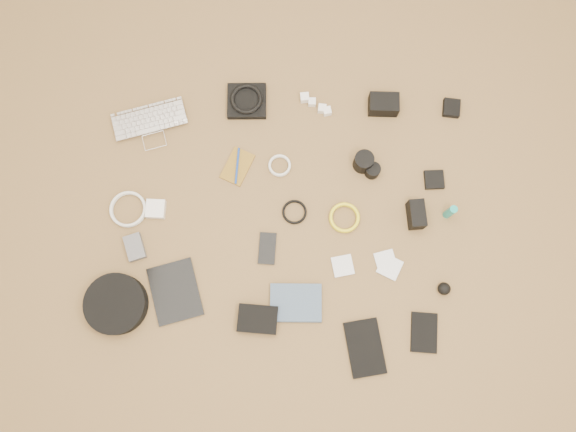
# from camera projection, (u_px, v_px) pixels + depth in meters

# --- Properties ---
(room_shell) EXTENTS (4.04, 4.04, 2.58)m
(room_shell) POSITION_uv_depth(u_px,v_px,m) (270.00, 70.00, 0.95)
(room_shell) COLOR #88603F
(room_shell) RESTS_ON ground
(laptop) EXTENTS (0.34, 0.29, 0.02)m
(laptop) POSITION_uv_depth(u_px,v_px,m) (152.00, 129.00, 2.23)
(laptop) COLOR silver
(laptop) RESTS_ON ground
(headphone_pouch) EXTENTS (0.17, 0.16, 0.03)m
(headphone_pouch) POSITION_uv_depth(u_px,v_px,m) (247.00, 101.00, 2.25)
(headphone_pouch) COLOR black
(headphone_pouch) RESTS_ON ground
(headphones) EXTENTS (0.17, 0.17, 0.02)m
(headphones) POSITION_uv_depth(u_px,v_px,m) (246.00, 99.00, 2.23)
(headphones) COLOR black
(headphones) RESTS_ON headphone_pouch
(charger_a) EXTENTS (0.04, 0.04, 0.03)m
(charger_a) POSITION_uv_depth(u_px,v_px,m) (305.00, 98.00, 2.26)
(charger_a) COLOR white
(charger_a) RESTS_ON ground
(charger_b) EXTENTS (0.03, 0.03, 0.03)m
(charger_b) POSITION_uv_depth(u_px,v_px,m) (312.00, 102.00, 2.25)
(charger_b) COLOR white
(charger_b) RESTS_ON ground
(charger_c) EXTENTS (0.04, 0.04, 0.03)m
(charger_c) POSITION_uv_depth(u_px,v_px,m) (327.00, 111.00, 2.24)
(charger_c) COLOR white
(charger_c) RESTS_ON ground
(charger_d) EXTENTS (0.03, 0.03, 0.03)m
(charger_d) POSITION_uv_depth(u_px,v_px,m) (322.00, 109.00, 2.25)
(charger_d) COLOR white
(charger_d) RESTS_ON ground
(dslr_camera) EXTENTS (0.12, 0.09, 0.07)m
(dslr_camera) POSITION_uv_depth(u_px,v_px,m) (384.00, 104.00, 2.23)
(dslr_camera) COLOR black
(dslr_camera) RESTS_ON ground
(lens_pouch) EXTENTS (0.07, 0.08, 0.03)m
(lens_pouch) POSITION_uv_depth(u_px,v_px,m) (451.00, 108.00, 2.25)
(lens_pouch) COLOR black
(lens_pouch) RESTS_ON ground
(notebook_olive) EXTENTS (0.13, 0.16, 0.01)m
(notebook_olive) POSITION_uv_depth(u_px,v_px,m) (237.00, 166.00, 2.21)
(notebook_olive) COLOR brown
(notebook_olive) RESTS_ON ground
(pen_blue) EXTENTS (0.01, 0.15, 0.01)m
(pen_blue) POSITION_uv_depth(u_px,v_px,m) (237.00, 166.00, 2.20)
(pen_blue) COLOR #13379B
(pen_blue) RESTS_ON notebook_olive
(cable_white_a) EXTENTS (0.12, 0.12, 0.01)m
(cable_white_a) POSITION_uv_depth(u_px,v_px,m) (280.00, 166.00, 2.21)
(cable_white_a) COLOR silver
(cable_white_a) RESTS_ON ground
(lens_a) EXTENTS (0.09, 0.09, 0.08)m
(lens_a) POSITION_uv_depth(u_px,v_px,m) (363.00, 162.00, 2.17)
(lens_a) COLOR black
(lens_a) RESTS_ON ground
(lens_b) EXTENTS (0.06, 0.06, 0.05)m
(lens_b) POSITION_uv_depth(u_px,v_px,m) (372.00, 171.00, 2.18)
(lens_b) COLOR black
(lens_b) RESTS_ON ground
(card_reader) EXTENTS (0.08, 0.08, 0.02)m
(card_reader) POSITION_uv_depth(u_px,v_px,m) (434.00, 180.00, 2.19)
(card_reader) COLOR black
(card_reader) RESTS_ON ground
(power_brick) EXTENTS (0.07, 0.07, 0.03)m
(power_brick) POSITION_uv_depth(u_px,v_px,m) (156.00, 209.00, 2.16)
(power_brick) COLOR white
(power_brick) RESTS_ON ground
(cable_white_b) EXTENTS (0.16, 0.16, 0.01)m
(cable_white_b) POSITION_uv_depth(u_px,v_px,m) (129.00, 209.00, 2.17)
(cable_white_b) COLOR silver
(cable_white_b) RESTS_ON ground
(cable_black) EXTENTS (0.09, 0.09, 0.01)m
(cable_black) POSITION_uv_depth(u_px,v_px,m) (294.00, 212.00, 2.17)
(cable_black) COLOR black
(cable_black) RESTS_ON ground
(cable_yellow) EXTENTS (0.15, 0.15, 0.01)m
(cable_yellow) POSITION_uv_depth(u_px,v_px,m) (344.00, 218.00, 2.16)
(cable_yellow) COLOR yellow
(cable_yellow) RESTS_ON ground
(flash) EXTENTS (0.07, 0.11, 0.08)m
(flash) POSITION_uv_depth(u_px,v_px,m) (416.00, 215.00, 2.13)
(flash) COLOR black
(flash) RESTS_ON ground
(lens_cleaner) EXTENTS (0.04, 0.04, 0.10)m
(lens_cleaner) POSITION_uv_depth(u_px,v_px,m) (450.00, 212.00, 2.12)
(lens_cleaner) COLOR teal
(lens_cleaner) RESTS_ON ground
(battery_charger) EXTENTS (0.10, 0.12, 0.03)m
(battery_charger) POSITION_uv_depth(u_px,v_px,m) (135.00, 247.00, 2.13)
(battery_charger) COLOR #59595E
(battery_charger) RESTS_ON ground
(tablet) EXTENTS (0.24, 0.27, 0.01)m
(tablet) POSITION_uv_depth(u_px,v_px,m) (175.00, 292.00, 2.11)
(tablet) COLOR black
(tablet) RESTS_ON ground
(phone) EXTENTS (0.07, 0.12, 0.01)m
(phone) POSITION_uv_depth(u_px,v_px,m) (267.00, 248.00, 2.14)
(phone) COLOR black
(phone) RESTS_ON ground
(filter_case_left) EXTENTS (0.10, 0.10, 0.01)m
(filter_case_left) POSITION_uv_depth(u_px,v_px,m) (343.00, 266.00, 2.13)
(filter_case_left) COLOR silver
(filter_case_left) RESTS_ON ground
(filter_case_mid) EXTENTS (0.10, 0.10, 0.01)m
(filter_case_mid) POSITION_uv_depth(u_px,v_px,m) (390.00, 267.00, 2.13)
(filter_case_mid) COLOR silver
(filter_case_mid) RESTS_ON ground
(filter_case_right) EXTENTS (0.10, 0.10, 0.01)m
(filter_case_right) POSITION_uv_depth(u_px,v_px,m) (385.00, 261.00, 2.13)
(filter_case_right) COLOR silver
(filter_case_right) RESTS_ON ground
(air_blower) EXTENTS (0.05, 0.05, 0.05)m
(air_blower) POSITION_uv_depth(u_px,v_px,m) (444.00, 289.00, 2.09)
(air_blower) COLOR black
(air_blower) RESTS_ON ground
(headphone_case) EXTENTS (0.26, 0.26, 0.06)m
(headphone_case) POSITION_uv_depth(u_px,v_px,m) (116.00, 304.00, 2.07)
(headphone_case) COLOR black
(headphone_case) RESTS_ON ground
(drive_case) EXTENTS (0.15, 0.10, 0.04)m
(drive_case) POSITION_uv_depth(u_px,v_px,m) (258.00, 319.00, 2.07)
(drive_case) COLOR black
(drive_case) RESTS_ON ground
(paperback) EXTENTS (0.20, 0.16, 0.02)m
(paperback) POSITION_uv_depth(u_px,v_px,m) (296.00, 322.00, 2.08)
(paperback) COLOR #42566F
(paperback) RESTS_ON ground
(notebook_black_a) EXTENTS (0.17, 0.23, 0.01)m
(notebook_black_a) POSITION_uv_depth(u_px,v_px,m) (365.00, 348.00, 2.06)
(notebook_black_a) COLOR black
(notebook_black_a) RESTS_ON ground
(notebook_black_b) EXTENTS (0.10, 0.15, 0.01)m
(notebook_black_b) POSITION_uv_depth(u_px,v_px,m) (424.00, 332.00, 2.08)
(notebook_black_b) COLOR black
(notebook_black_b) RESTS_ON ground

